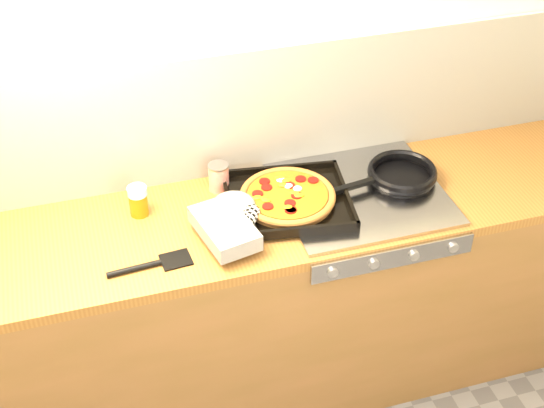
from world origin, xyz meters
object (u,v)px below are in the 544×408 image
object	(u,v)px
pizza_on_tray	(270,204)
frying_pan	(401,174)
juice_glass	(138,201)
tomato_can	(219,177)

from	to	relation	value
pizza_on_tray	frying_pan	size ratio (longest dim) A/B	1.36
frying_pan	juice_glass	world-z (taller)	juice_glass
frying_pan	tomato_can	size ratio (longest dim) A/B	4.15
pizza_on_tray	tomato_can	xyz separation A→B (m)	(-0.14, 0.20, 0.01)
frying_pan	juice_glass	bearing A→B (deg)	174.80
pizza_on_tray	juice_glass	distance (m)	0.47
pizza_on_tray	juice_glass	xyz separation A→B (m)	(-0.45, 0.14, 0.01)
pizza_on_tray	tomato_can	distance (m)	0.25
juice_glass	pizza_on_tray	bearing A→B (deg)	-17.12
pizza_on_tray	juice_glass	bearing A→B (deg)	162.88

